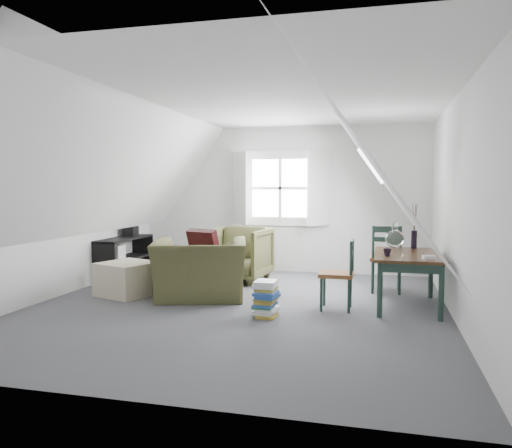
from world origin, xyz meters
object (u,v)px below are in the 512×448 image
(armchair_far, at_px, (238,281))
(dining_chair_near, at_px, (339,273))
(dining_table, at_px, (408,261))
(armchair_near, at_px, (200,298))
(ottoman, at_px, (128,279))
(magazine_stack, at_px, (266,299))
(dining_chair_far, at_px, (386,257))
(media_shelf, at_px, (122,260))

(armchair_far, distance_m, dining_chair_near, 2.29)
(dining_table, bearing_deg, armchair_near, -172.70)
(armchair_far, bearing_deg, ottoman, -123.56)
(armchair_far, relative_size, ottoman, 1.38)
(ottoman, bearing_deg, armchair_far, 49.46)
(dining_table, xyz_separation_m, magazine_stack, (-1.58, -0.87, -0.37))
(dining_chair_near, relative_size, magazine_stack, 2.07)
(ottoman, distance_m, dining_table, 3.69)
(dining_chair_far, xyz_separation_m, media_shelf, (-4.11, 0.07, -0.19))
(armchair_far, bearing_deg, dining_table, -17.78)
(ottoman, bearing_deg, dining_chair_near, -2.29)
(dining_chair_near, distance_m, media_shelf, 3.76)
(dining_chair_near, xyz_separation_m, media_shelf, (-3.55, 1.21, -0.14))
(ottoman, height_order, magazine_stack, ottoman)
(armchair_near, distance_m, dining_chair_far, 2.63)
(armchair_near, xyz_separation_m, dining_chair_near, (1.83, -0.15, 0.44))
(dining_chair_near, bearing_deg, magazine_stack, -75.68)
(dining_table, distance_m, magazine_stack, 1.84)
(dining_chair_far, bearing_deg, ottoman, 3.43)
(dining_chair_far, bearing_deg, magazine_stack, 38.31)
(ottoman, distance_m, dining_chair_near, 2.87)
(ottoman, distance_m, dining_chair_far, 3.58)
(ottoman, distance_m, magazine_stack, 2.19)
(magazine_stack, bearing_deg, dining_chair_near, 34.78)
(dining_chair_far, bearing_deg, media_shelf, -14.20)
(ottoman, xyz_separation_m, magazine_stack, (2.09, -0.65, -0.02))
(armchair_far, bearing_deg, dining_chair_near, -34.15)
(armchair_far, relative_size, dining_table, 0.70)
(ottoman, distance_m, media_shelf, 1.30)
(armchair_far, xyz_separation_m, dining_chair_near, (1.69, -1.48, 0.44))
(dining_chair_far, height_order, media_shelf, dining_chair_far)
(armchair_near, relative_size, dining_chair_near, 1.41)
(armchair_near, xyz_separation_m, armchair_far, (0.13, 1.33, 0.00))
(dining_chair_far, bearing_deg, armchair_near, 9.34)
(dining_table, relative_size, dining_chair_near, 1.56)
(armchair_near, bearing_deg, dining_table, 167.63)
(ottoman, bearing_deg, dining_chair_far, 16.71)
(ottoman, height_order, dining_chair_far, dining_chair_far)
(ottoman, bearing_deg, armchair_near, 1.88)
(armchair_far, distance_m, dining_table, 2.81)
(armchair_far, xyz_separation_m, media_shelf, (-1.86, -0.27, 0.30))
(armchair_near, height_order, magazine_stack, magazine_stack)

